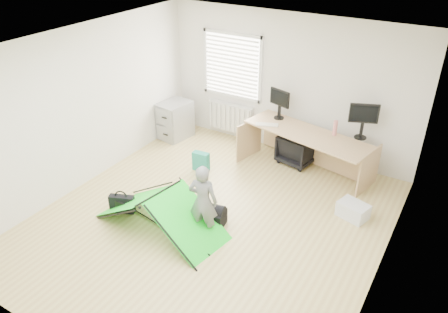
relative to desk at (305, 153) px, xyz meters
The scene contains 18 objects.
ground 2.26m from the desk, 107.80° to the right, with size 5.50×5.50×0.00m, color tan.
back_wall 1.33m from the desk, 137.10° to the left, with size 5.00×0.02×2.70m, color silver.
window 2.28m from the desk, 162.52° to the left, with size 1.20×0.06×1.20m, color silver.
radiator 1.96m from the desk, 163.64° to the left, with size 1.00×0.12×0.60m, color silver.
desk is the anchor object (origin of this frame).
filing_cabinet 2.88m from the desk, behind, with size 0.50×0.67×0.78m, color #949699.
monitor_left 0.98m from the desk, 155.12° to the left, with size 0.44×0.10×0.42m, color black.
monitor_right 1.10m from the desk, 19.28° to the left, with size 0.49×0.11×0.47m, color black.
keyboard 0.86m from the desk, behind, with size 0.42×0.14×0.02m, color beige.
thermos 0.71m from the desk, 22.30° to the left, with size 0.08×0.08×0.27m, color #D57877.
office_chair 0.37m from the desk, 132.95° to the left, with size 0.62×0.64×0.58m, color black.
person 2.52m from the desk, 103.66° to the right, with size 0.43×0.28×1.17m, color slate.
kite 2.92m from the desk, 115.11° to the right, with size 2.01×0.88×0.62m, color #15E123, non-canonical shape.
storage_crate 1.51m from the desk, 37.12° to the right, with size 0.45×0.32×0.25m, color silver.
tote_bag 1.91m from the desk, 150.82° to the right, with size 0.31×0.13×0.36m, color #1C826D.
laptop_bag 3.34m from the desk, 127.23° to the right, with size 0.40×0.12×0.30m, color black.
white_box 2.65m from the desk, 116.58° to the right, with size 0.10×0.10×0.10m, color silver.
duffel_bag 2.33m from the desk, 107.92° to the right, with size 0.59×0.30×0.26m, color black.
Camera 1 is at (2.98, -4.56, 4.20)m, focal length 35.00 mm.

